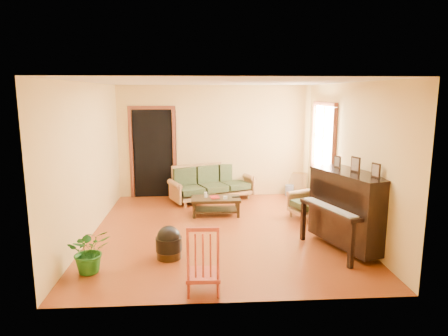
{
  "coord_description": "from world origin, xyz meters",
  "views": [
    {
      "loc": [
        -0.39,
        -6.8,
        2.43
      ],
      "look_at": [
        0.06,
        0.2,
        1.1
      ],
      "focal_mm": 32.0,
      "sensor_mm": 36.0,
      "label": 1
    }
  ],
  "objects": [
    {
      "name": "potted_plant",
      "position": [
        -1.89,
        -1.56,
        0.31
      ],
      "size": [
        0.69,
        0.64,
        0.62
      ],
      "primitive_type": "imported",
      "rotation": [
        0.0,
        0.0,
        0.32
      ],
      "color": "#195618",
      "rests_on": "floor"
    },
    {
      "name": "red_chair",
      "position": [
        -0.35,
        -2.2,
        0.44
      ],
      "size": [
        0.42,
        0.46,
        0.89
      ],
      "primitive_type": "cube",
      "rotation": [
        0.0,
        0.0,
        -0.02
      ],
      "color": "maroon",
      "rests_on": "floor"
    },
    {
      "name": "glass_jar",
      "position": [
        0.13,
        0.84,
        0.38
      ],
      "size": [
        0.09,
        0.09,
        0.05
      ],
      "primitive_type": "cylinder",
      "rotation": [
        0.0,
        0.0,
        -0.19
      ],
      "color": "silver",
      "rests_on": "coffee_table"
    },
    {
      "name": "footstool",
      "position": [
        -0.84,
        -1.15,
        0.18
      ],
      "size": [
        0.48,
        0.48,
        0.37
      ],
      "primitive_type": "cylinder",
      "rotation": [
        0.0,
        0.0,
        0.27
      ],
      "color": "black",
      "rests_on": "floor"
    },
    {
      "name": "leaning_frame",
      "position": [
        1.98,
        2.42,
        0.29
      ],
      "size": [
        0.43,
        0.26,
        0.57
      ],
      "primitive_type": "cube",
      "rotation": [
        0.0,
        0.0,
        -0.43
      ],
      "color": "#B0843A",
      "rests_on": "floor"
    },
    {
      "name": "armchair",
      "position": [
        1.76,
        0.57,
        0.37
      ],
      "size": [
        0.94,
        0.96,
        0.75
      ],
      "primitive_type": "cube",
      "rotation": [
        0.0,
        0.0,
        0.38
      ],
      "color": "brown",
      "rests_on": "floor"
    },
    {
      "name": "doorway",
      "position": [
        -1.45,
        2.48,
        1.02
      ],
      "size": [
        1.08,
        0.16,
        2.05
      ],
      "primitive_type": "cube",
      "color": "black",
      "rests_on": "floor"
    },
    {
      "name": "ceramic_crock",
      "position": [
        1.77,
        2.34,
        0.13
      ],
      "size": [
        0.23,
        0.23,
        0.26
      ],
      "primitive_type": "cylinder",
      "rotation": [
        0.0,
        0.0,
        -0.13
      ],
      "color": "#304F90",
      "rests_on": "floor"
    },
    {
      "name": "remote",
      "position": [
        0.35,
        0.95,
        0.36
      ],
      "size": [
        0.17,
        0.05,
        0.02
      ],
      "primitive_type": "cube",
      "rotation": [
        0.0,
        0.0,
        -0.01
      ],
      "color": "black",
      "rests_on": "coffee_table"
    },
    {
      "name": "book",
      "position": [
        -0.16,
        0.92,
        0.37
      ],
      "size": [
        0.2,
        0.25,
        0.02
      ],
      "primitive_type": "imported",
      "rotation": [
        0.0,
        0.0,
        0.13
      ],
      "color": "maroon",
      "rests_on": "coffee_table"
    },
    {
      "name": "floor",
      "position": [
        0.0,
        0.0,
        0.0
      ],
      "size": [
        5.0,
        5.0,
        0.0
      ],
      "primitive_type": "plane",
      "color": "#65270D",
      "rests_on": "ground"
    },
    {
      "name": "piano",
      "position": [
        1.96,
        -0.96,
        0.61
      ],
      "size": [
        1.23,
        1.58,
        1.23
      ],
      "primitive_type": "cube",
      "rotation": [
        0.0,
        0.0,
        0.33
      ],
      "color": "black",
      "rests_on": "floor"
    },
    {
      "name": "sofa",
      "position": [
        -0.08,
        2.06,
        0.41
      ],
      "size": [
        2.05,
        1.48,
        0.81
      ],
      "primitive_type": "cube",
      "rotation": [
        0.0,
        0.0,
        0.41
      ],
      "color": "brown",
      "rests_on": "floor"
    },
    {
      "name": "candle",
      "position": [
        -0.26,
        0.98,
        0.41
      ],
      "size": [
        0.08,
        0.08,
        0.11
      ],
      "primitive_type": "cylinder",
      "rotation": [
        0.0,
        0.0,
        0.28
      ],
      "color": "white",
      "rests_on": "coffee_table"
    },
    {
      "name": "coffee_table",
      "position": [
        -0.05,
        0.94,
        0.18
      ],
      "size": [
        0.98,
        0.54,
        0.36
      ],
      "primitive_type": "cube",
      "rotation": [
        0.0,
        0.0,
        -0.01
      ],
      "color": "black",
      "rests_on": "floor"
    },
    {
      "name": "window",
      "position": [
        2.21,
        1.3,
        1.5
      ],
      "size": [
        0.12,
        1.36,
        1.46
      ],
      "primitive_type": "cube",
      "color": "white",
      "rests_on": "right_wall"
    }
  ]
}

